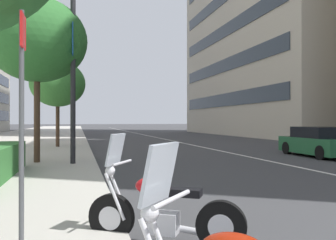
% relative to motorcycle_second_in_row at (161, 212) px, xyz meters
% --- Properties ---
extents(sidewalk_right_plaza, '(160.00, 10.72, 0.15)m').
position_rel_motorcycle_second_in_row_xyz_m(sidewalk_right_plaza, '(27.38, 5.78, -0.37)').
color(sidewalk_right_plaza, '#B2ADA3').
rests_on(sidewalk_right_plaza, ground).
extents(lane_centre_stripe, '(110.00, 0.16, 0.01)m').
position_rel_motorcycle_second_in_row_xyz_m(lane_centre_stripe, '(32.38, -6.59, -0.44)').
color(lane_centre_stripe, silver).
rests_on(lane_centre_stripe, ground).
extents(motorcycle_second_in_row, '(1.19, 1.93, 1.48)m').
position_rel_motorcycle_second_in_row_xyz_m(motorcycle_second_in_row, '(0.00, 0.00, 0.00)').
color(motorcycle_second_in_row, black).
rests_on(motorcycle_second_in_row, ground).
extents(car_approaching_light, '(4.17, 2.06, 1.39)m').
position_rel_motorcycle_second_in_row_xyz_m(car_approaching_light, '(9.75, -9.88, 0.22)').
color(car_approaching_light, '#236038').
rests_on(car_approaching_light, ground).
extents(parking_sign_by_curb, '(0.32, 0.06, 2.81)m').
position_rel_motorcycle_second_in_row_xyz_m(parking_sign_by_curb, '(-0.12, 1.71, 1.38)').
color(parking_sign_by_curb, '#47494C').
rests_on(parking_sign_by_curb, sidewalk_right_plaza).
extents(street_lamp_with_banners, '(1.26, 2.05, 9.15)m').
position_rel_motorcycle_second_in_row_xyz_m(street_lamp_with_banners, '(8.43, 1.00, 5.02)').
color(street_lamp_with_banners, '#232326').
rests_on(street_lamp_with_banners, sidewalk_right_plaza).
extents(street_tree_far_plaza, '(3.61, 3.61, 6.01)m').
position_rel_motorcycle_second_in_row_xyz_m(street_tree_far_plaza, '(9.15, 2.54, 4.17)').
color(street_tree_far_plaza, '#473323').
rests_on(street_tree_far_plaza, sidewalk_right_plaza).
extents(street_tree_by_lamp_post, '(3.22, 3.22, 5.10)m').
position_rel_motorcycle_second_in_row_xyz_m(street_tree_by_lamp_post, '(17.34, 2.26, 3.43)').
color(street_tree_by_lamp_post, '#473323').
rests_on(street_tree_by_lamp_post, sidewalk_right_plaza).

